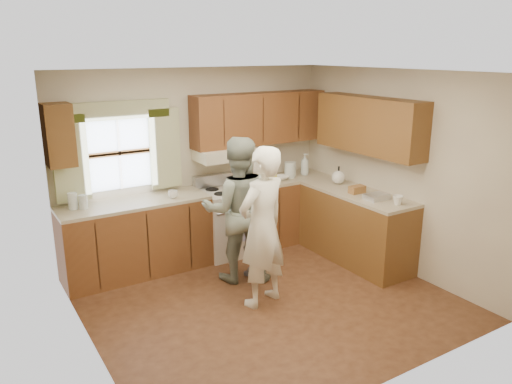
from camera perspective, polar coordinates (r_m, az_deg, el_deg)
room at (r=5.28m, az=1.37°, el=-0.13°), size 3.80×3.80×3.80m
kitchen_fixtures at (r=6.59m, az=0.70°, el=-0.58°), size 3.80×2.25×2.15m
stove at (r=6.84m, az=-3.16°, el=-3.24°), size 0.76×0.67×1.07m
woman_left at (r=5.34m, az=0.71°, el=-4.06°), size 0.73×0.58×1.77m
woman_right at (r=5.94m, az=-2.12°, el=-2.06°), size 1.05×0.96×1.76m
child at (r=6.18m, az=-0.29°, el=-5.70°), size 0.54×0.46×0.86m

